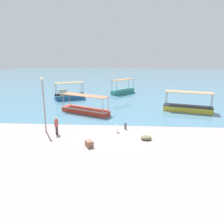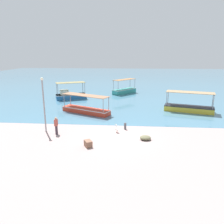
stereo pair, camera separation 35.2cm
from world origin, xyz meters
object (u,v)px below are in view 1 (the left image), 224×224
Objects in this scene: fishing_boat_far_left at (188,107)px; lamp_post at (44,102)px; fishing_boat_center at (123,90)px; net_pile at (146,138)px; fishing_boat_near_right at (69,95)px; mooring_bollard at (125,126)px; cargo_crate at (89,144)px; fisherman_standing at (56,125)px; pelican at (117,129)px; fishing_boat_far_right at (85,109)px.

lamp_post is at bearing -150.69° from fishing_boat_far_left.
net_pile is at bearing -83.89° from fishing_boat_center.
fishing_boat_near_right is 17.54m from mooring_bollard.
fishing_boat_far_left reaches higher than cargo_crate.
mooring_bollard is 0.99× the size of cargo_crate.
pelican is at bearing 9.27° from fisherman_standing.
fisherman_standing is (-5.85, -22.31, 0.33)m from fishing_boat_center.
fisherman_standing is 2.34× the size of cargo_crate.
fishing_boat_far_left is at bearing 33.20° from fisherman_standing.
pelican is at bearing -136.03° from fishing_boat_far_left.
fishing_boat_far_left is 9.03× the size of mooring_bollard.
cargo_crate is (-2.15, -3.51, -0.11)m from pelican.
fishing_boat_near_right is 7.38× the size of cargo_crate.
mooring_bollard is at bearing -56.80° from fishing_boat_near_right.
fishing_boat_far_right is at bearing 102.20° from cargo_crate.
fishing_boat_near_right reaches higher than mooring_bollard.
fishing_boat_far_right reaches higher than net_pile.
fishing_boat_center reaches higher than net_pile.
fisherman_standing is (-14.64, -9.58, 0.37)m from fishing_boat_far_left.
lamp_post is (-7.13, -21.67, 2.42)m from fishing_boat_center.
fisherman_standing reaches higher than pelican.
fishing_boat_far_left is 16.49m from cargo_crate.
lamp_post is (-15.92, -8.94, 2.46)m from fishing_boat_far_left.
pelican is 0.82× the size of net_pile.
cargo_crate is (4.80, -3.23, -2.73)m from lamp_post.
fishing_boat_center is 0.74× the size of fishing_boat_far_right.
fisherman_standing is at bearing 143.65° from cargo_crate.
fishing_boat_far_right is (-4.58, -14.50, -0.10)m from fishing_boat_center.
lamp_post is at bearing 146.06° from cargo_crate.
fishing_boat_center reaches higher than fishing_boat_far_left.
lamp_post is at bearing 153.39° from fisherman_standing.
pelican reaches higher than mooring_bollard.
cargo_crate is at bearing -158.66° from net_pile.
fishing_boat_center is 21.39m from pelican.
cargo_crate is (-2.33, -24.90, -0.32)m from fishing_boat_center.
net_pile is at bearing -56.48° from fishing_boat_near_right.
fishing_boat_near_right reaches higher than net_pile.
fisherman_standing reaches higher than mooring_bollard.
mooring_bollard is (5.19, -5.91, -0.10)m from fishing_boat_far_right.
fishing_boat_near_right is 16.22m from lamp_post.
fishing_boat_center reaches higher than mooring_bollard.
fishing_boat_far_left is 1.22× the size of lamp_post.
cargo_crate is at bearing -77.80° from fishing_boat_far_right.
fishing_boat_far_right is at bearing 122.60° from pelican.
fishing_boat_center is 6.89× the size of mooring_bollard.
fishing_boat_far_left is 6.59× the size of net_pile.
fishing_boat_center is 0.93× the size of lamp_post.
fisherman_standing is at bearing -79.25° from fishing_boat_near_right.
fishing_boat_near_right is at bearing 119.39° from pelican.
fishing_boat_near_right is at bearing 123.20° from mooring_bollard.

